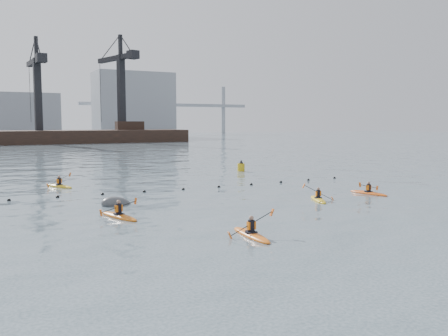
{
  "coord_description": "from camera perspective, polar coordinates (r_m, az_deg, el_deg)",
  "views": [
    {
      "loc": [
        -12.45,
        -10.67,
        5.09
      ],
      "look_at": [
        -1.65,
        10.35,
        2.8
      ],
      "focal_mm": 38.0,
      "sensor_mm": 36.0,
      "label": 1
    }
  ],
  "objects": [
    {
      "name": "ground",
      "position": [
        17.17,
        21.67,
        -12.11
      ],
      "size": [
        400.0,
        400.0,
        0.0
      ],
      "primitive_type": "plane",
      "color": "#374750",
      "rests_on": "ground"
    },
    {
      "name": "float_line",
      "position": [
        35.65,
        -7.32,
        -2.67
      ],
      "size": [
        33.24,
        0.73,
        0.24
      ],
      "color": "black",
      "rests_on": "ground"
    },
    {
      "name": "barge_pier",
      "position": [
        121.33,
        -21.43,
        3.65
      ],
      "size": [
        72.0,
        19.3,
        29.5
      ],
      "color": "black",
      "rests_on": "ground"
    },
    {
      "name": "skyline",
      "position": [
        161.67,
        -22.11,
        6.61
      ],
      "size": [
        141.0,
        28.0,
        22.0
      ],
      "color": "gray",
      "rests_on": "ground"
    },
    {
      "name": "kayaker_0",
      "position": [
        21.45,
        3.29,
        -7.92
      ],
      "size": [
        2.3,
        3.33,
        1.29
      ],
      "rotation": [
        0.0,
        0.0,
        -0.05
      ],
      "color": "orange",
      "rests_on": "ground"
    },
    {
      "name": "kayaker_2",
      "position": [
        26.15,
        -12.53,
        -5.59
      ],
      "size": [
        2.19,
        3.39,
        1.07
      ],
      "rotation": [
        0.0,
        0.0,
        0.29
      ],
      "color": "#C45F12",
      "rests_on": "ground"
    },
    {
      "name": "kayaker_3",
      "position": [
        31.63,
        11.26,
        -3.66
      ],
      "size": [
        2.0,
        3.02,
        1.23
      ],
      "rotation": [
        0.0,
        0.0,
        -0.41
      ],
      "color": "gold",
      "rests_on": "ground"
    },
    {
      "name": "kayaker_4",
      "position": [
        35.29,
        16.99,
        -2.84
      ],
      "size": [
        2.11,
        3.2,
        1.03
      ],
      "rotation": [
        0.0,
        0.0,
        3.31
      ],
      "color": "#D65314",
      "rests_on": "ground"
    },
    {
      "name": "kayaker_5",
      "position": [
        39.62,
        -19.2,
        -2.01
      ],
      "size": [
        2.03,
        3.14,
        1.18
      ],
      "rotation": [
        0.0,
        0.0,
        0.46
      ],
      "color": "gold",
      "rests_on": "ground"
    },
    {
      "name": "mooring_buoy",
      "position": [
        30.14,
        -12.81,
        -4.33
      ],
      "size": [
        2.4,
        1.7,
        1.4
      ],
      "primitive_type": "ellipsoid",
      "rotation": [
        0.0,
        0.21,
        0.26
      ],
      "color": "#3E4043",
      "rests_on": "ground"
    },
    {
      "name": "nav_buoy",
      "position": [
        49.31,
        2.07,
        0.09
      ],
      "size": [
        0.75,
        0.75,
        1.37
      ],
      "color": "gold",
      "rests_on": "ground"
    }
  ]
}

